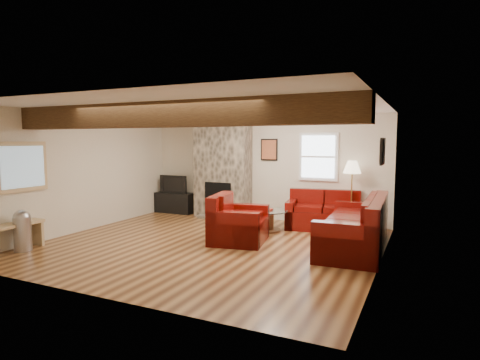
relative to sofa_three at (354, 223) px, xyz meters
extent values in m
plane|color=#532C16|center=(-2.48, -0.83, -0.46)|extent=(8.00, 8.00, 0.00)
plane|color=white|center=(-2.48, -0.83, 2.04)|extent=(8.00, 8.00, 0.00)
plane|color=beige|center=(-2.48, 1.92, 0.79)|extent=(8.00, 0.00, 8.00)
plane|color=beige|center=(-2.48, -3.58, 0.79)|extent=(8.00, 0.00, 8.00)
plane|color=beige|center=(-5.48, -0.83, 0.79)|extent=(0.00, 7.50, 7.50)
plane|color=beige|center=(0.52, -0.83, 0.79)|extent=(0.00, 7.50, 7.50)
cube|color=black|center=(-2.48, -2.08, 1.85)|extent=(6.00, 0.36, 0.38)
cube|color=#36312A|center=(-3.48, 1.67, 0.79)|extent=(1.40, 0.50, 2.50)
cube|color=black|center=(-3.48, 1.42, -0.01)|extent=(0.70, 0.06, 0.90)
cube|color=#36312A|center=(-3.48, 1.37, -0.42)|extent=(1.00, 0.25, 0.08)
cylinder|color=#4C2C18|center=(-1.93, 0.68, -0.44)|extent=(0.61, 0.61, 0.04)
cylinder|color=#4C2C18|center=(-1.93, 0.68, -0.26)|extent=(0.33, 0.33, 0.41)
cylinder|color=silver|center=(-1.93, 0.68, -0.03)|extent=(0.92, 0.92, 0.02)
cube|color=maroon|center=(-1.93, 0.68, 0.00)|extent=(0.25, 0.18, 0.03)
cube|color=black|center=(-4.93, 1.70, -0.20)|extent=(1.07, 0.43, 0.53)
imported|color=black|center=(-4.93, 1.70, 0.30)|extent=(0.82, 0.11, 0.47)
cylinder|color=tan|center=(-0.33, 1.65, -0.45)|extent=(0.27, 0.27, 0.03)
cylinder|color=tan|center=(-0.33, 1.65, 0.20)|extent=(0.03, 0.03, 1.33)
cone|color=beige|center=(-0.33, 1.65, 0.89)|extent=(0.38, 0.38, 0.27)
camera|label=1|loc=(1.12, -7.16, 1.45)|focal=30.00mm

